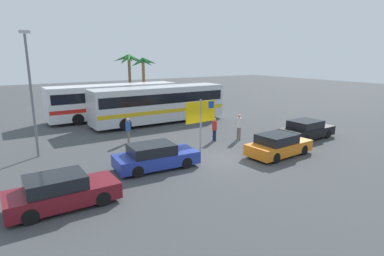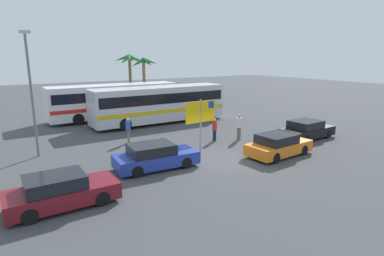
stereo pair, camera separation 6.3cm
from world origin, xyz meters
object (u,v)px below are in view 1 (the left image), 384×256
object	(u,v)px
bus_front_coach	(159,103)
pedestrian_near_sign	(239,125)
car_black	(307,130)
pedestrian_by_bus	(128,128)
bus_rear_coach	(114,100)
car_orange	(278,145)
pedestrian_crossing_lot	(215,128)
ferry_sign	(201,114)
car_blue	(155,156)
car_maroon	(61,192)

from	to	relation	value
bus_front_coach	pedestrian_near_sign	distance (m)	8.48
car_black	pedestrian_by_bus	world-z (taller)	pedestrian_by_bus
bus_rear_coach	pedestrian_by_bus	bearing A→B (deg)	-103.82
car_orange	pedestrian_crossing_lot	xyz separation A→B (m)	(-1.20, 4.66, 0.31)
car_orange	pedestrian_near_sign	size ratio (longest dim) A/B	2.31
bus_rear_coach	car_orange	distance (m)	16.84
car_orange	pedestrian_crossing_lot	bearing A→B (deg)	101.02
bus_rear_coach	ferry_sign	size ratio (longest dim) A/B	3.71
bus_rear_coach	pedestrian_crossing_lot	world-z (taller)	bus_rear_coach
bus_front_coach	bus_rear_coach	distance (m)	4.84
car_black	pedestrian_near_sign	distance (m)	4.92
pedestrian_crossing_lot	car_black	bearing A→B (deg)	-29.89
bus_rear_coach	car_blue	distance (m)	14.57
ferry_sign	car_maroon	distance (m)	9.54
ferry_sign	pedestrian_crossing_lot	xyz separation A→B (m)	(2.04, 1.34, -1.38)
car_maroon	pedestrian_near_sign	distance (m)	13.09
bus_rear_coach	car_maroon	size ratio (longest dim) A/B	2.86
car_maroon	pedestrian_crossing_lot	xyz separation A→B (m)	(10.84, 4.62, 0.31)
car_blue	car_maroon	world-z (taller)	same
bus_front_coach	pedestrian_near_sign	size ratio (longest dim) A/B	6.53
car_maroon	pedestrian_crossing_lot	size ratio (longest dim) A/B	2.58
bus_rear_coach	pedestrian_near_sign	size ratio (longest dim) A/B	6.53
bus_front_coach	pedestrian_near_sign	xyz separation A→B (m)	(2.02, -8.20, -0.70)
car_black	car_orange	distance (m)	5.04
car_maroon	pedestrian_by_bus	bearing A→B (deg)	51.98
car_maroon	pedestrian_crossing_lot	bearing A→B (deg)	22.61
ferry_sign	pedestrian_near_sign	world-z (taller)	ferry_sign
car_black	car_orange	world-z (taller)	same
car_black	car_orange	size ratio (longest dim) A/B	1.01
bus_front_coach	ferry_sign	size ratio (longest dim) A/B	3.71
car_blue	car_maroon	xyz separation A→B (m)	(-5.00, -1.97, -0.00)
bus_rear_coach	car_orange	world-z (taller)	bus_rear_coach
bus_front_coach	car_maroon	distance (m)	16.07
car_maroon	car_blue	bearing A→B (deg)	21.04
bus_front_coach	car_orange	world-z (taller)	bus_front_coach
car_black	pedestrian_by_bus	xyz separation A→B (m)	(-11.16, 5.69, 0.38)
ferry_sign	car_blue	size ratio (longest dim) A/B	0.72
bus_front_coach	car_black	bearing A→B (deg)	-58.94
ferry_sign	car_blue	distance (m)	4.36
car_orange	pedestrian_near_sign	distance (m)	4.05
car_maroon	ferry_sign	bearing A→B (deg)	19.95
car_maroon	pedestrian_near_sign	xyz separation A→B (m)	(12.47, 3.95, 0.44)
ferry_sign	pedestrian_near_sign	distance (m)	3.93
pedestrian_near_sign	car_orange	bearing A→B (deg)	-105.93
car_blue	bus_rear_coach	bearing A→B (deg)	82.84
car_black	car_maroon	bearing A→B (deg)	-176.81
car_orange	pedestrian_crossing_lot	distance (m)	4.83
ferry_sign	car_black	world-z (taller)	ferry_sign
bus_rear_coach	car_maroon	distance (m)	18.04
car_blue	car_orange	size ratio (longest dim) A/B	1.06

